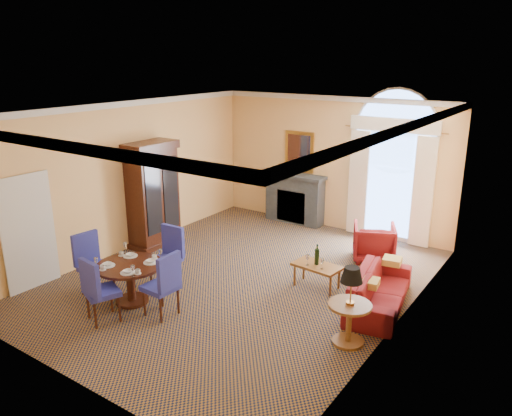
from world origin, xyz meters
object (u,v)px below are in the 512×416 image
Objects in this scene: dining_table at (130,274)px; sofa at (379,290)px; side_table at (350,298)px; armchair at (374,242)px; coffee_table at (317,266)px; armoire at (153,196)px.

dining_table is 0.55× the size of sofa.
side_table is at bearing 171.61° from sofa.
dining_table is at bearing -165.57° from side_table.
armchair is 0.93× the size of coffee_table.
sofa is 2.05m from armchair.
armchair is 3.35m from side_table.
side_table is at bearing -41.95° from coffee_table.
armchair is at bearing 13.81° from sofa.
armoire is at bearing 127.23° from dining_table.
dining_table is at bearing 31.54° from armchair.
armoire reaches higher than sofa.
armoire is 4.88m from armchair.
armoire reaches higher than dining_table.
sofa is 1.71× the size of side_table.
dining_table is 1.33× the size of armchair.
dining_table is 0.94× the size of side_table.
dining_table is 4.97m from armchair.
coffee_table is at bearing 1.35° from armoire.
side_table is at bearing 80.47° from armchair.
coffee_table is (2.36, 2.33, -0.11)m from dining_table.
armoire reaches higher than side_table.
dining_table reaches higher than armchair.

